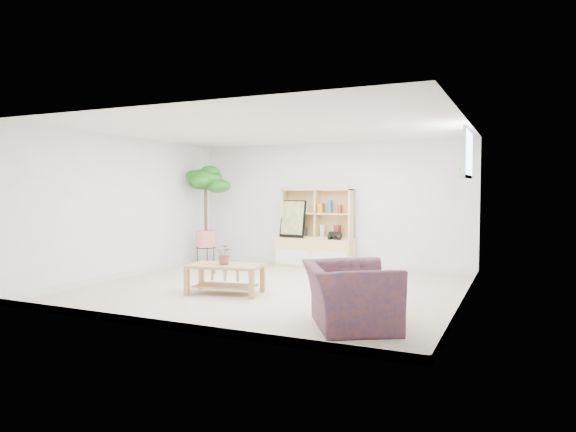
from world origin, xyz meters
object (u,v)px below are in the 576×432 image
at_px(storage_unit, 315,228).
at_px(floor_tree, 206,215).
at_px(coffee_table, 225,279).
at_px(armchair, 350,291).

xyz_separation_m(storage_unit, floor_tree, (-2.11, -0.57, 0.24)).
height_order(coffee_table, floor_tree, floor_tree).
bearing_deg(floor_tree, armchair, -38.81).
relative_size(storage_unit, floor_tree, 0.76).
height_order(storage_unit, floor_tree, floor_tree).
height_order(floor_tree, armchair, floor_tree).
height_order(coffee_table, armchair, armchair).
relative_size(coffee_table, floor_tree, 0.52).
bearing_deg(armchair, coffee_table, 35.56).
relative_size(storage_unit, armchair, 1.41).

